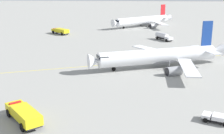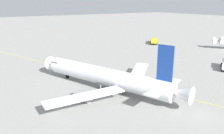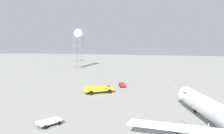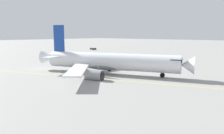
# 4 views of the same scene
# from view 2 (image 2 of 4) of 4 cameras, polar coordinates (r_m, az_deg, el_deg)

# --- Properties ---
(ground_plane) EXTENTS (600.00, 600.00, 0.00)m
(ground_plane) POSITION_cam_2_polar(r_m,az_deg,el_deg) (47.49, -2.08, -8.52)
(ground_plane) COLOR gray
(airliner_main) EXTENTS (38.35, 33.82, 12.36)m
(airliner_main) POSITION_cam_2_polar(r_m,az_deg,el_deg) (52.46, -1.49, -2.66)
(airliner_main) COLOR white
(airliner_main) RESTS_ON ground_plane
(fire_tender_truck) EXTENTS (9.35, 8.73, 2.50)m
(fire_tender_truck) POSITION_cam_2_polar(r_m,az_deg,el_deg) (113.71, 10.48, 6.56)
(fire_tender_truck) COLOR #232326
(fire_tender_truck) RESTS_ON ground_plane
(taxiway_centreline) EXTENTS (125.26, 46.75, 0.01)m
(taxiway_centreline) POSITION_cam_2_polar(r_m,az_deg,el_deg) (60.53, -0.61, -2.98)
(taxiway_centreline) COLOR yellow
(taxiway_centreline) RESTS_ON ground_plane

